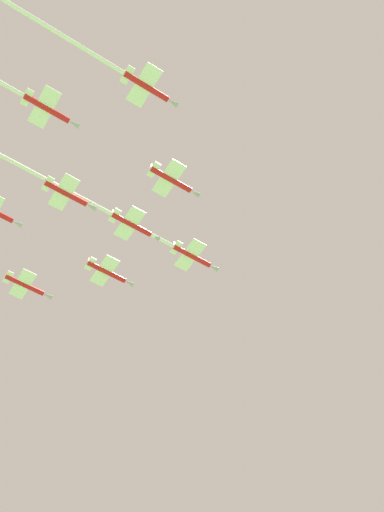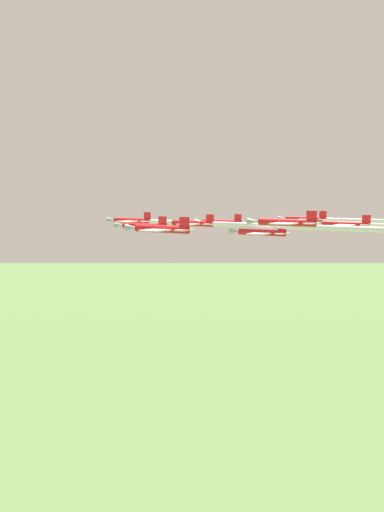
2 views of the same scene
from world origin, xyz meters
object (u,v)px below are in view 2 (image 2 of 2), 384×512
(jet_lead, at_px, (231,224))
(jet_starboard_trail, at_px, (285,222))
(jet_starboard_inner, at_px, (221,222))
(jet_port_inner, at_px, (143,226))
(jet_port_trail, at_px, (261,232))
(jet_starboard_outer, at_px, (160,229))
(jet_port_outer, at_px, (284,227))

(jet_lead, relative_size, jet_starboard_trail, 5.99)
(jet_starboard_inner, bearing_deg, jet_port_inner, -180.00)
(jet_port_inner, distance_m, jet_port_trail, 20.69)
(jet_lead, bearing_deg, jet_port_trail, -90.00)
(jet_port_trail, bearing_deg, jet_lead, 90.00)
(jet_starboard_outer, distance_m, jet_starboard_trail, 18.71)
(jet_starboard_trail, bearing_deg, jet_starboard_inner, 45.00)
(jet_port_outer, bearing_deg, jet_starboard_inner, 56.89)
(jet_lead, xyz_separation_m, jet_port_outer, (-4.31, -9.48, -0.12))
(jet_starboard_inner, xyz_separation_m, jet_starboard_trail, (-35.01, -13.13, 1.92))
(jet_port_outer, relative_size, jet_port_trail, 5.23)
(jet_port_inner, distance_m, jet_starboard_inner, 26.45)
(jet_starboard_inner, xyz_separation_m, jet_port_trail, (-18.60, -8.97, -0.77))
(jet_starboard_inner, height_order, jet_starboard_outer, jet_starboard_outer)
(jet_lead, bearing_deg, jet_starboard_outer, -172.76)
(jet_port_trail, bearing_deg, jet_port_inner, 129.81)
(jet_lead, distance_m, jet_port_trail, 6.14)
(jet_starboard_trail, bearing_deg, jet_port_trail, 38.66)
(jet_starboard_outer, relative_size, jet_starboard_trail, 1.00)
(jet_lead, distance_m, jet_port_inner, 16.49)
(jet_lead, xyz_separation_m, jet_port_trail, (-2.48, -5.47, -1.30))
(jet_lead, height_order, jet_starboard_trail, jet_starboard_trail)
(jet_port_inner, xyz_separation_m, jet_starboard_trail, (-10.94, -24.07, 1.43))
(jet_port_inner, distance_m, jet_starboard_trail, 26.48)
(jet_port_outer, distance_m, jet_starboard_trail, 14.67)
(jet_starboard_inner, bearing_deg, jet_port_outer, -123.11)
(jet_starboard_inner, height_order, jet_starboard_trail, jet_starboard_trail)
(jet_lead, distance_m, jet_starboard_inner, 16.50)
(jet_starboard_inner, xyz_separation_m, jet_port_outer, (-20.43, -12.99, 0.41))
(jet_lead, height_order, jet_port_outer, jet_lead)
(jet_lead, xyz_separation_m, jet_starboard_trail, (-18.90, -9.62, 1.39))
(jet_port_inner, bearing_deg, jet_starboard_trail, -90.00)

